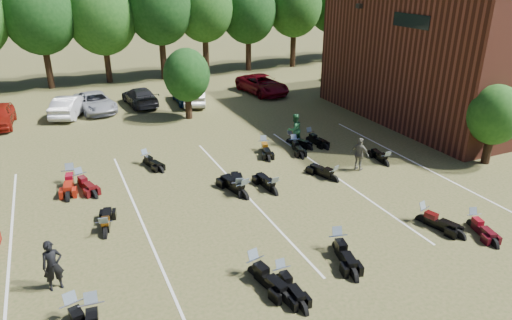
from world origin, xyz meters
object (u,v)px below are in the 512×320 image
car_4 (185,94)px  person_green (295,129)px  motorcycle_14 (81,185)px  motorcycle_3 (281,282)px  person_grey (360,154)px  person_black (53,266)px

car_4 → person_green: bearing=-70.6°
person_green → motorcycle_14: person_green is taller
person_green → motorcycle_3: (-6.75, -11.34, -0.97)m
person_grey → person_black: bearing=77.1°
person_black → motorcycle_3: size_ratio=0.85×
car_4 → motorcycle_14: 15.23m
person_green → person_grey: person_green is taller
car_4 → person_grey: person_grey is taller
person_green → motorcycle_14: 12.35m
person_green → person_grey: 4.87m
car_4 → motorcycle_14: bearing=-122.6°
car_4 → person_grey: 17.07m
motorcycle_3 → motorcycle_14: (-5.55, 10.77, 0.00)m
person_black → person_grey: 15.51m
person_grey → motorcycle_14: (-13.59, 4.13, -0.90)m
person_black → motorcycle_14: person_black is taller
person_black → person_green: size_ratio=0.94×
person_green → motorcycle_3: person_green is taller
motorcycle_3 → motorcycle_14: motorcycle_14 is taller
person_grey → motorcycle_14: 14.23m
motorcycle_14 → car_4: bearing=37.5°
car_4 → person_green: (3.35, -11.73, 0.28)m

